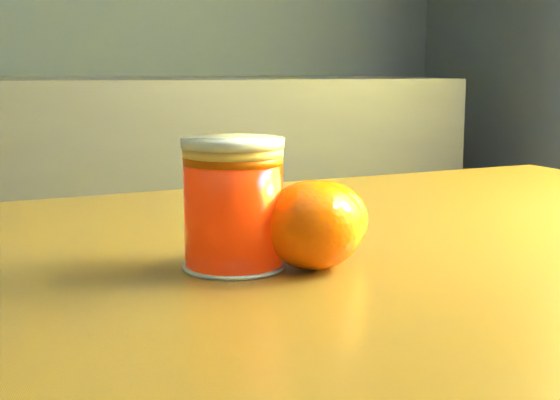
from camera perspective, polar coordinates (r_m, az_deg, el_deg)
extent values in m
cube|color=brown|center=(0.59, 4.77, -6.24)|extent=(1.17, 0.92, 0.04)
cylinder|color=#FF2B05|center=(0.55, -3.42, -0.89)|extent=(0.07, 0.07, 0.08)
cylinder|color=#FFCD68|center=(0.55, -3.47, 3.56)|extent=(0.07, 0.07, 0.01)
cylinder|color=silver|center=(0.55, -3.47, 4.13)|extent=(0.07, 0.07, 0.00)
ellipsoid|color=#FF5B05|center=(0.55, 2.43, -1.83)|extent=(0.09, 0.09, 0.06)
ellipsoid|color=#FF5B05|center=(0.58, 3.22, -1.44)|extent=(0.08, 0.08, 0.06)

